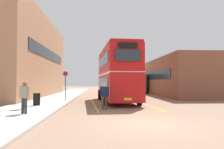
# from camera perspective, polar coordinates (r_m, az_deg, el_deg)

# --- Properties ---
(ground_plane) EXTENTS (135.60, 135.60, 0.00)m
(ground_plane) POSITION_cam_1_polar(r_m,az_deg,el_deg) (24.14, 1.58, -6.10)
(ground_plane) COLOR #846651
(sidewalk_left) EXTENTS (4.00, 57.60, 0.14)m
(sidewalk_left) POSITION_cam_1_polar(r_m,az_deg,el_deg) (26.83, -12.90, -5.48)
(sidewalk_left) COLOR #B2ADA3
(sidewalk_left) RESTS_ON ground
(brick_building_left) EXTENTS (5.94, 21.84, 9.32)m
(brick_building_left) POSITION_cam_1_polar(r_m,az_deg,el_deg) (29.66, -20.96, 3.83)
(brick_building_left) COLOR #AD7A56
(brick_building_left) RESTS_ON ground
(depot_building_right) EXTENTS (8.43, 17.81, 4.85)m
(depot_building_right) POSITION_cam_1_polar(r_m,az_deg,el_deg) (32.45, 17.91, -0.64)
(depot_building_right) COLOR brown
(depot_building_right) RESTS_ON ground
(double_decker_bus) EXTENTS (3.36, 10.01, 4.75)m
(double_decker_bus) POSITION_cam_1_polar(r_m,az_deg,el_deg) (20.29, 1.18, 0.19)
(double_decker_bus) COLOR black
(double_decker_bus) RESTS_ON ground
(single_deck_bus) EXTENTS (2.74, 8.88, 3.02)m
(single_deck_bus) POSITION_cam_1_polar(r_m,az_deg,el_deg) (38.55, 5.62, -2.07)
(single_deck_bus) COLOR black
(single_deck_bus) RESTS_ON ground
(pedestrian_boarding) EXTENTS (0.58, 0.30, 1.74)m
(pedestrian_boarding) POSITION_cam_1_polar(r_m,az_deg,el_deg) (14.91, -1.87, -4.83)
(pedestrian_boarding) COLOR #473828
(pedestrian_boarding) RESTS_ON ground
(pedestrian_waiting_near) EXTENTS (0.48, 0.49, 1.65)m
(pedestrian_waiting_near) POSITION_cam_1_polar(r_m,az_deg,el_deg) (14.98, -21.08, -4.41)
(pedestrian_waiting_near) COLOR #2D2D38
(pedestrian_waiting_near) RESTS_ON sidewalk_left
(pedestrian_waiting_far) EXTENTS (0.52, 0.41, 1.66)m
(pedestrian_waiting_far) POSITION_cam_1_polar(r_m,az_deg,el_deg) (12.71, -21.03, -4.85)
(pedestrian_waiting_far) COLOR #2D2D38
(pedestrian_waiting_far) RESTS_ON sidewalk_left
(litter_bin) EXTENTS (0.52, 0.52, 0.90)m
(litter_bin) POSITION_cam_1_polar(r_m,az_deg,el_deg) (17.00, -18.29, -5.80)
(litter_bin) COLOR black
(litter_bin) RESTS_ON sidewalk_left
(bus_stop_sign) EXTENTS (0.43, 0.16, 2.60)m
(bus_stop_sign) POSITION_cam_1_polar(r_m,az_deg,el_deg) (20.86, -11.56, -2.04)
(bus_stop_sign) COLOR #4C4C51
(bus_stop_sign) RESTS_ON sidewalk_left
(bay_marking_yellow) EXTENTS (5.09, 12.17, 0.01)m
(bay_marking_yellow) POSITION_cam_1_polar(r_m,az_deg,el_deg) (18.51, 1.84, -7.39)
(bay_marking_yellow) COLOR gold
(bay_marking_yellow) RESTS_ON ground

